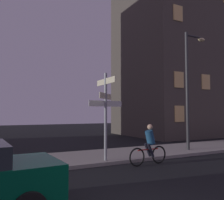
{
  "coord_description": "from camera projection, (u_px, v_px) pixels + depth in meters",
  "views": [
    {
      "loc": [
        -2.75,
        -3.43,
        2.07
      ],
      "look_at": [
        1.54,
        4.94,
        2.58
      ],
      "focal_mm": 38.19,
      "sensor_mm": 36.0,
      "label": 1
    }
  ],
  "objects": [
    {
      "name": "signpost",
      "position": [
        106.0,
        107.0,
        9.77
      ],
      "size": [
        1.48,
        1.68,
        3.58
      ],
      "color": "gray",
      "rests_on": "sidewalk_kerb"
    },
    {
      "name": "street_lamp",
      "position": [
        189.0,
        80.0,
        12.77
      ],
      "size": [
        1.45,
        0.28,
        6.27
      ],
      "color": "#2D2D30",
      "rests_on": "sidewalk_kerb"
    },
    {
      "name": "building_right_block",
      "position": [
        181.0,
        55.0,
        23.54
      ],
      "size": [
        11.27,
        8.42,
        15.68
      ],
      "color": "#4C443D",
      "rests_on": "ground_plane"
    },
    {
      "name": "sidewalk_kerb",
      "position": [
        62.0,
        160.0,
        10.08
      ],
      "size": [
        40.0,
        3.18,
        0.14
      ],
      "primitive_type": "cube",
      "color": "gray",
      "rests_on": "ground_plane"
    },
    {
      "name": "cyclist",
      "position": [
        149.0,
        146.0,
        9.52
      ],
      "size": [
        1.82,
        0.34,
        1.61
      ],
      "color": "black",
      "rests_on": "ground_plane"
    }
  ]
}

